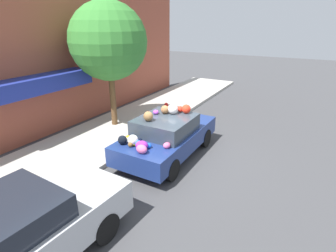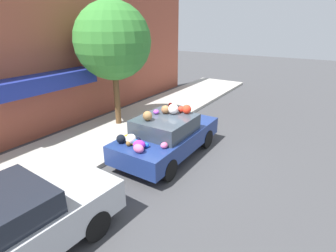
{
  "view_description": "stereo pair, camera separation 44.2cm",
  "coord_description": "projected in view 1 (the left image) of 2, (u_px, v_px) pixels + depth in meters",
  "views": [
    {
      "loc": [
        -6.88,
        -4.05,
        4.21
      ],
      "look_at": [
        0.0,
        -0.16,
        1.06
      ],
      "focal_mm": 28.0,
      "sensor_mm": 36.0,
      "label": 1
    },
    {
      "loc": [
        -6.65,
        -4.43,
        4.21
      ],
      "look_at": [
        0.0,
        -0.16,
        1.06
      ],
      "focal_mm": 28.0,
      "sensor_mm": 36.0,
      "label": 2
    }
  ],
  "objects": [
    {
      "name": "fire_hydrant",
      "position": [
        166.0,
        110.0,
        11.81
      ],
      "size": [
        0.2,
        0.2,
        0.7
      ],
      "color": "red",
      "rests_on": "sidewalk_curb"
    },
    {
      "name": "ground_plane",
      "position": [
        164.0,
        154.0,
        8.97
      ],
      "size": [
        60.0,
        60.0,
        0.0
      ],
      "primitive_type": "plane",
      "color": "#424244"
    },
    {
      "name": "parked_car_plain",
      "position": [
        11.0,
        237.0,
        4.51
      ],
      "size": [
        4.31,
        2.06,
        1.46
      ],
      "rotation": [
        0.0,
        0.0,
        -0.05
      ],
      "color": "#B7BABF",
      "rests_on": "ground"
    },
    {
      "name": "street_tree",
      "position": [
        108.0,
        42.0,
        9.95
      ],
      "size": [
        2.97,
        2.97,
        4.86
      ],
      "color": "brown",
      "rests_on": "sidewalk_curb"
    },
    {
      "name": "building_facade",
      "position": [
        53.0,
        58.0,
        10.09
      ],
      "size": [
        18.0,
        1.2,
        5.88
      ],
      "color": "#9E4C38",
      "rests_on": "ground"
    },
    {
      "name": "sidewalk_curb",
      "position": [
        104.0,
        136.0,
        10.18
      ],
      "size": [
        24.0,
        3.2,
        0.15
      ],
      "color": "#B2ADA3",
      "rests_on": "ground"
    },
    {
      "name": "art_car",
      "position": [
        167.0,
        135.0,
        8.57
      ],
      "size": [
        4.04,
        1.87,
        1.74
      ],
      "rotation": [
        0.0,
        0.0,
        -0.0
      ],
      "color": "navy",
      "rests_on": "ground"
    }
  ]
}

